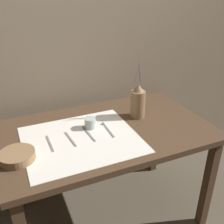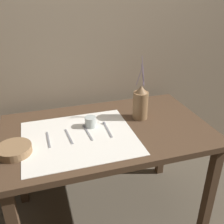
% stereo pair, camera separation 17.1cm
% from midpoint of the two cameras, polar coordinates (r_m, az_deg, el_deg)
% --- Properties ---
extents(ground_plane, '(12.00, 12.00, 0.00)m').
position_cam_midpoint_polar(ground_plane, '(2.26, 1.36, -21.42)').
color(ground_plane, brown).
extents(stone_wall_back, '(7.00, 0.06, 2.40)m').
position_cam_midpoint_polar(stone_wall_back, '(2.08, -3.02, 13.13)').
color(stone_wall_back, gray).
rests_on(stone_wall_back, ground_plane).
extents(wooden_table, '(1.38, 0.83, 0.80)m').
position_cam_midpoint_polar(wooden_table, '(1.80, 1.60, -6.37)').
color(wooden_table, '#4C3523').
rests_on(wooden_table, ground_plane).
extents(linen_cloth, '(0.70, 0.61, 0.00)m').
position_cam_midpoint_polar(linen_cloth, '(1.66, -4.24, -5.64)').
color(linen_cloth, white).
rests_on(linen_cloth, wooden_table).
extents(pitcher_with_flowers, '(0.11, 0.11, 0.45)m').
position_cam_midpoint_polar(pitcher_with_flowers, '(1.86, 8.85, 1.80)').
color(pitcher_with_flowers, olive).
rests_on(pitcher_with_flowers, wooden_table).
extents(wooden_bowl, '(0.20, 0.20, 0.05)m').
position_cam_midpoint_polar(wooden_bowl, '(1.58, -17.63, -7.96)').
color(wooden_bowl, '#8E6B47').
rests_on(wooden_bowl, wooden_table).
extents(glass_tumbler_near, '(0.08, 0.08, 0.07)m').
position_cam_midpoint_polar(glass_tumbler_near, '(1.76, -1.95, -2.24)').
color(glass_tumbler_near, '#B7C1BC').
rests_on(glass_tumbler_near, wooden_table).
extents(fork_outer, '(0.01, 0.19, 0.00)m').
position_cam_midpoint_polar(fork_outer, '(1.66, -10.85, -5.99)').
color(fork_outer, gray).
rests_on(fork_outer, wooden_table).
extents(knife_center, '(0.03, 0.19, 0.00)m').
position_cam_midpoint_polar(knife_center, '(1.67, -6.50, -5.39)').
color(knife_center, gray).
rests_on(knife_center, wooden_table).
extents(spoon_outer, '(0.03, 0.20, 0.02)m').
position_cam_midpoint_polar(spoon_outer, '(1.74, -2.99, -3.73)').
color(spoon_outer, gray).
rests_on(spoon_outer, wooden_table).
extents(spoon_inner, '(0.02, 0.20, 0.02)m').
position_cam_midpoint_polar(spoon_inner, '(1.77, 1.37, -3.10)').
color(spoon_inner, gray).
rests_on(spoon_inner, wooden_table).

